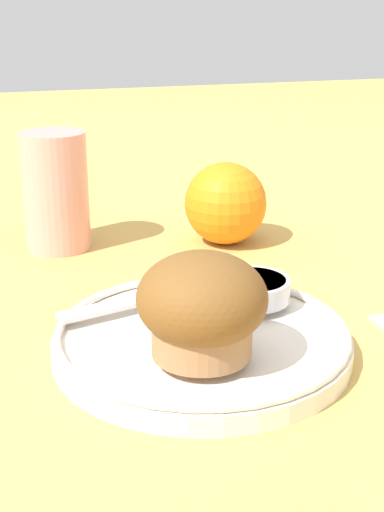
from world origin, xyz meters
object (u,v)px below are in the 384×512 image
muffin (202,306)px  orange_fruit (226,203)px  juice_glass (56,191)px  butter_knife (167,294)px

muffin → orange_fruit: (0.11, 0.26, -0.01)m
muffin → juice_glass: 0.30m
juice_glass → butter_knife: bearing=-73.4°
muffin → orange_fruit: size_ratio=1.01×
orange_fruit → juice_glass: bearing=168.0°
muffin → juice_glass: size_ratio=0.72×
muffin → butter_knife: (0.00, 0.10, -0.03)m
butter_knife → orange_fruit: orange_fruit is taller
muffin → orange_fruit: bearing=67.1°
muffin → juice_glass: (-0.05, 0.29, 0.00)m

